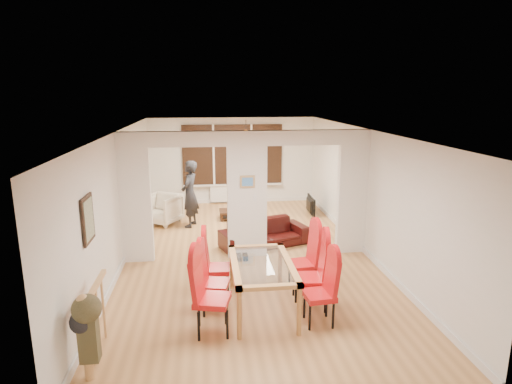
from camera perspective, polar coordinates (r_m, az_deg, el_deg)
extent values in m
cube|color=#BC844B|center=(9.04, -1.17, -8.47)|extent=(5.00, 9.00, 0.01)
cube|color=white|center=(8.64, -1.21, -0.43)|extent=(5.00, 0.18, 2.60)
cube|color=black|center=(12.96, -3.14, 5.01)|extent=(3.00, 0.08, 1.80)
cube|color=white|center=(13.14, -3.06, -0.20)|extent=(1.40, 0.08, 0.50)
sphere|color=orange|center=(11.77, -1.35, 7.40)|extent=(0.36, 0.36, 0.36)
cube|color=gray|center=(6.42, -21.51, -3.40)|extent=(0.04, 0.52, 0.67)
cube|color=#4C8CD8|center=(8.48, -1.16, 1.39)|extent=(0.30, 0.03, 0.25)
imported|color=black|center=(9.51, 1.11, -5.54)|extent=(2.08, 1.34, 0.56)
imported|color=#EEE1CA|center=(11.33, -12.43, -2.25)|extent=(1.13, 1.14, 0.77)
imported|color=black|center=(10.85, -8.81, -0.27)|extent=(0.71, 0.57, 1.68)
imported|color=black|center=(12.04, 6.95, -1.77)|extent=(0.87, 0.14, 0.50)
cylinder|color=#143F19|center=(11.35, -2.36, -1.86)|extent=(0.07, 0.07, 0.30)
imported|color=#351E12|center=(11.47, -2.06, -2.33)|extent=(0.21, 0.21, 0.05)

